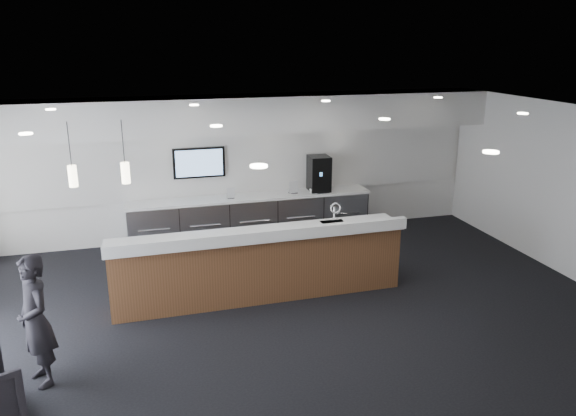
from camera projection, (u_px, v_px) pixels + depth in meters
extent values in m
plane|color=black|center=(302.00, 318.00, 8.50)|extent=(10.00, 10.00, 0.00)
cube|color=black|center=(304.00, 120.00, 7.63)|extent=(10.00, 8.00, 0.02)
cube|color=white|center=(247.00, 166.00, 11.75)|extent=(10.00, 0.02, 3.00)
cube|color=silver|center=(250.00, 114.00, 11.01)|extent=(10.00, 0.90, 0.70)
cube|color=silver|center=(247.00, 162.00, 11.70)|extent=(9.80, 0.06, 1.40)
cube|color=#95979E|center=(251.00, 219.00, 11.73)|extent=(5.00, 0.60, 0.90)
cube|color=white|center=(251.00, 197.00, 11.59)|extent=(5.06, 0.66, 0.05)
cylinder|color=white|center=(154.00, 230.00, 10.90)|extent=(0.60, 0.02, 0.02)
cylinder|color=white|center=(205.00, 226.00, 11.16)|extent=(0.60, 0.02, 0.02)
cylinder|color=white|center=(254.00, 221.00, 11.42)|extent=(0.60, 0.02, 0.02)
cylinder|color=white|center=(301.00, 217.00, 11.68)|extent=(0.60, 0.02, 0.02)
cylinder|color=white|center=(346.00, 213.00, 11.94)|extent=(0.60, 0.02, 0.02)
cube|color=black|center=(199.00, 163.00, 11.37)|extent=(1.05, 0.07, 0.62)
cube|color=#2E6CBA|center=(199.00, 163.00, 11.33)|extent=(0.95, 0.01, 0.54)
cylinder|color=#FDF2C5|center=(126.00, 172.00, 7.97)|extent=(0.12, 0.12, 0.30)
cylinder|color=#FDF2C5|center=(73.00, 175.00, 7.79)|extent=(0.12, 0.12, 0.30)
cube|color=brown|center=(259.00, 266.00, 9.09)|extent=(4.68, 0.71, 1.05)
cube|color=white|center=(259.00, 234.00, 8.93)|extent=(4.76, 0.80, 0.06)
cube|color=white|center=(265.00, 236.00, 8.56)|extent=(4.76, 0.18, 0.18)
cylinder|color=white|center=(334.00, 215.00, 9.32)|extent=(0.04, 0.04, 0.28)
torus|color=white|center=(335.00, 208.00, 9.23)|extent=(0.19, 0.03, 0.19)
cube|color=black|center=(319.00, 173.00, 11.89)|extent=(0.44, 0.50, 0.75)
cube|color=white|center=(323.00, 193.00, 11.75)|extent=(0.27, 0.12, 0.02)
cube|color=silver|center=(231.00, 193.00, 11.35)|extent=(0.16, 0.04, 0.22)
cube|color=silver|center=(293.00, 187.00, 11.72)|extent=(0.20, 0.05, 0.27)
imported|color=black|center=(36.00, 321.00, 6.70)|extent=(0.63, 0.72, 1.66)
imported|color=white|center=(330.00, 189.00, 11.90)|extent=(0.09, 0.09, 0.09)
imported|color=white|center=(324.00, 190.00, 11.86)|extent=(0.13, 0.13, 0.09)
imported|color=white|center=(318.00, 190.00, 11.83)|extent=(0.11, 0.11, 0.09)
imported|color=white|center=(312.00, 191.00, 11.79)|extent=(0.12, 0.12, 0.09)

